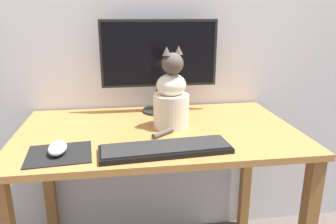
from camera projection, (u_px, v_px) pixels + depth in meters
wall_back at (148, 5)px, 1.58m from camera, size 7.00×0.04×2.50m
desk at (158, 154)px, 1.40m from camera, size 1.15×0.69×0.75m
monitor at (159, 59)px, 1.53m from camera, size 0.55×0.17×0.44m
keyboard at (164, 149)px, 1.14m from camera, size 0.47×0.17×0.02m
mousepad_left at (59, 154)px, 1.12m from camera, size 0.23×0.21×0.00m
computer_mouse_left at (58, 148)px, 1.12m from camera, size 0.06×0.11×0.04m
cat at (171, 98)px, 1.36m from camera, size 0.19×0.24×0.34m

